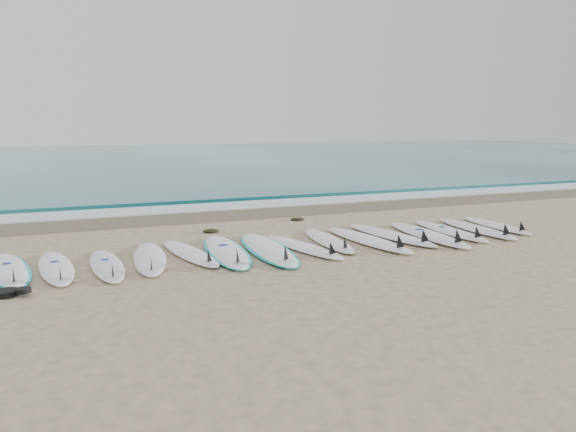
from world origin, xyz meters
name	(u,v)px	position (x,y,z in m)	size (l,w,h in m)	color
ground	(300,247)	(0.00, 0.00, 0.00)	(120.00, 120.00, 0.00)	tan
ocean	(107,158)	(0.00, 32.50, 0.01)	(120.00, 55.00, 0.03)	#1D6B6C
wet_sand_band	(231,215)	(0.00, 4.10, 0.01)	(120.00, 1.80, 0.01)	brown
foam_band	(215,207)	(0.00, 5.50, 0.02)	(120.00, 1.40, 0.04)	silver
wave_crest	(201,199)	(0.00, 7.00, 0.05)	(120.00, 1.00, 0.10)	#1D6B6C
surfboard_0	(9,270)	(-4.77, 0.09, 0.05)	(0.89, 2.49, 0.31)	white
surfboard_1	(56,268)	(-4.12, -0.09, 0.05)	(0.61, 2.38, 0.30)	white
surfboard_2	(107,265)	(-3.39, -0.24, 0.05)	(0.48, 2.29, 0.29)	white
surfboard_3	(150,258)	(-2.70, -0.04, 0.06)	(0.87, 2.54, 0.32)	white
surfboard_4	(191,253)	(-2.00, 0.07, 0.05)	(0.75, 2.40, 0.30)	white
surfboard_5	(226,251)	(-1.40, -0.02, 0.05)	(1.03, 2.87, 0.36)	white
surfboard_6	(268,249)	(-0.68, -0.16, 0.06)	(1.00, 2.97, 0.37)	white
surfboard_7	(305,247)	(-0.02, -0.25, 0.05)	(0.84, 2.43, 0.31)	white
surfboard_8	(329,240)	(0.65, 0.09, 0.05)	(0.83, 2.46, 0.31)	white
surfboard_9	(369,240)	(1.36, -0.19, 0.06)	(0.66, 2.78, 0.35)	white
surfboard_10	(392,235)	(2.03, 0.04, 0.06)	(0.76, 2.73, 0.34)	white
surfboard_11	(429,234)	(2.71, -0.21, 0.06)	(0.92, 2.94, 0.37)	white
surfboard_12	(451,231)	(3.39, -0.06, 0.06)	(0.82, 2.60, 0.33)	white
surfboard_13	(478,228)	(4.08, -0.07, 0.06)	(0.87, 2.69, 0.34)	silver
surfboard_14	(497,225)	(4.76, 0.09, 0.05)	(0.83, 2.42, 0.30)	white
seaweed_near	(211,231)	(-1.09, 2.03, 0.03)	(0.35, 0.28, 0.07)	black
seaweed_far	(297,219)	(1.18, 2.70, 0.03)	(0.34, 0.27, 0.07)	black
leash_coil	(10,292)	(-4.69, -1.23, 0.05)	(0.46, 0.36, 0.11)	black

